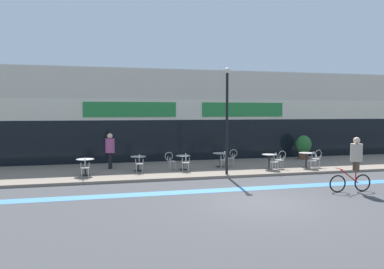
{
  "coord_description": "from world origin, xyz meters",
  "views": [
    {
      "loc": [
        -5.16,
        -11.32,
        3.02
      ],
      "look_at": [
        -0.76,
        6.23,
        1.89
      ],
      "focal_mm": 35.0,
      "sensor_mm": 36.0,
      "label": 1
    }
  ],
  "objects_px": {
    "cafe_chair_5_side": "(317,157)",
    "pedestrian_near_end": "(110,148)",
    "bistro_table_0": "(85,164)",
    "cafe_chair_2_side": "(171,160)",
    "cafe_chair_1_near": "(139,162)",
    "bistro_table_3": "(220,157)",
    "cafe_chair_3_side": "(232,157)",
    "lamp_post": "(227,113)",
    "bistro_table_2": "(183,159)",
    "cafe_chair_5_near": "(313,159)",
    "cafe_chair_4_near": "(275,160)",
    "bistro_table_1": "(138,160)",
    "bistro_table_4": "(269,159)",
    "cafe_chair_2_near": "(186,161)",
    "bistro_table_5": "(306,157)",
    "planter_pot": "(304,146)",
    "cafe_chair_3_near": "(224,158)",
    "cafe_chair_4_side": "(281,158)",
    "cyclist_0": "(355,160)",
    "cafe_chair_0_near": "(85,166)"
  },
  "relations": [
    {
      "from": "cafe_chair_5_side",
      "to": "pedestrian_near_end",
      "type": "relative_size",
      "value": 0.5
    },
    {
      "from": "bistro_table_0",
      "to": "cafe_chair_2_side",
      "type": "height_order",
      "value": "cafe_chair_2_side"
    },
    {
      "from": "cafe_chair_1_near",
      "to": "bistro_table_3",
      "type": "bearing_deg",
      "value": -71.61
    },
    {
      "from": "cafe_chair_3_side",
      "to": "lamp_post",
      "type": "relative_size",
      "value": 0.18
    },
    {
      "from": "bistro_table_2",
      "to": "cafe_chair_5_near",
      "type": "distance_m",
      "value": 6.46
    },
    {
      "from": "cafe_chair_4_near",
      "to": "pedestrian_near_end",
      "type": "relative_size",
      "value": 0.5
    },
    {
      "from": "bistro_table_1",
      "to": "cafe_chair_4_near",
      "type": "bearing_deg",
      "value": -14.16
    },
    {
      "from": "cafe_chair_1_near",
      "to": "bistro_table_4",
      "type": "bearing_deg",
      "value": -87.6
    },
    {
      "from": "bistro_table_2",
      "to": "cafe_chair_5_near",
      "type": "bearing_deg",
      "value": -13.63
    },
    {
      "from": "cafe_chair_3_side",
      "to": "cafe_chair_5_near",
      "type": "height_order",
      "value": "same"
    },
    {
      "from": "cafe_chair_2_near",
      "to": "cafe_chair_2_side",
      "type": "xyz_separation_m",
      "value": [
        -0.61,
        0.61,
        0.0
      ]
    },
    {
      "from": "bistro_table_5",
      "to": "cafe_chair_3_side",
      "type": "height_order",
      "value": "cafe_chair_3_side"
    },
    {
      "from": "cafe_chair_5_side",
      "to": "planter_pot",
      "type": "distance_m",
      "value": 3.37
    },
    {
      "from": "bistro_table_3",
      "to": "bistro_table_5",
      "type": "height_order",
      "value": "bistro_table_5"
    },
    {
      "from": "cafe_chair_3_near",
      "to": "lamp_post",
      "type": "xyz_separation_m",
      "value": [
        -0.44,
        -1.64,
        2.32
      ]
    },
    {
      "from": "cafe_chair_4_side",
      "to": "cafe_chair_5_near",
      "type": "xyz_separation_m",
      "value": [
        1.42,
        -0.66,
        0.0
      ]
    },
    {
      "from": "bistro_table_5",
      "to": "pedestrian_near_end",
      "type": "bearing_deg",
      "value": 167.94
    },
    {
      "from": "cafe_chair_2_side",
      "to": "cafe_chair_2_near",
      "type": "bearing_deg",
      "value": -53.22
    },
    {
      "from": "cyclist_0",
      "to": "cafe_chair_4_near",
      "type": "bearing_deg",
      "value": -73.37
    },
    {
      "from": "lamp_post",
      "to": "cafe_chair_3_side",
      "type": "bearing_deg",
      "value": 64.61
    },
    {
      "from": "bistro_table_2",
      "to": "cafe_chair_4_near",
      "type": "height_order",
      "value": "cafe_chair_4_near"
    },
    {
      "from": "bistro_table_1",
      "to": "cafe_chair_4_side",
      "type": "bearing_deg",
      "value": -8.03
    },
    {
      "from": "cafe_chair_3_near",
      "to": "cafe_chair_4_side",
      "type": "relative_size",
      "value": 1.0
    },
    {
      "from": "bistro_table_0",
      "to": "cafe_chair_4_near",
      "type": "height_order",
      "value": "cafe_chair_4_near"
    },
    {
      "from": "cafe_chair_0_near",
      "to": "pedestrian_near_end",
      "type": "xyz_separation_m",
      "value": [
        1.15,
        2.39,
        0.55
      ]
    },
    {
      "from": "bistro_table_0",
      "to": "planter_pot",
      "type": "relative_size",
      "value": 0.54
    },
    {
      "from": "bistro_table_2",
      "to": "cafe_chair_4_side",
      "type": "relative_size",
      "value": 0.79
    },
    {
      "from": "bistro_table_0",
      "to": "cafe_chair_2_side",
      "type": "distance_m",
      "value": 4.07
    },
    {
      "from": "bistro_table_2",
      "to": "planter_pot",
      "type": "xyz_separation_m",
      "value": [
        8.02,
        2.27,
        0.28
      ]
    },
    {
      "from": "bistro_table_5",
      "to": "cafe_chair_4_near",
      "type": "distance_m",
      "value": 2.14
    },
    {
      "from": "cyclist_0",
      "to": "bistro_table_4",
      "type": "bearing_deg",
      "value": -74.89
    },
    {
      "from": "cafe_chair_1_near",
      "to": "cafe_chair_4_side",
      "type": "bearing_deg",
      "value": -87.3
    },
    {
      "from": "bistro_table_5",
      "to": "cafe_chair_2_near",
      "type": "distance_m",
      "value": 6.31
    },
    {
      "from": "cafe_chair_1_near",
      "to": "pedestrian_near_end",
      "type": "height_order",
      "value": "pedestrian_near_end"
    },
    {
      "from": "bistro_table_2",
      "to": "cafe_chair_3_near",
      "type": "bearing_deg",
      "value": -3.95
    },
    {
      "from": "bistro_table_0",
      "to": "cafe_chair_4_near",
      "type": "xyz_separation_m",
      "value": [
        8.88,
        -0.92,
        -0.02
      ]
    },
    {
      "from": "planter_pot",
      "to": "lamp_post",
      "type": "relative_size",
      "value": 0.3
    },
    {
      "from": "bistro_table_0",
      "to": "cafe_chair_3_side",
      "type": "xyz_separation_m",
      "value": [
        7.39,
        1.04,
        -0.02
      ]
    },
    {
      "from": "cyclist_0",
      "to": "cafe_chair_3_side",
      "type": "bearing_deg",
      "value": -64.78
    },
    {
      "from": "cafe_chair_2_side",
      "to": "cafe_chair_0_near",
      "type": "bearing_deg",
      "value": -171.83
    },
    {
      "from": "bistro_table_3",
      "to": "pedestrian_near_end",
      "type": "height_order",
      "value": "pedestrian_near_end"
    },
    {
      "from": "bistro_table_4",
      "to": "lamp_post",
      "type": "relative_size",
      "value": 0.15
    },
    {
      "from": "bistro_table_1",
      "to": "cyclist_0",
      "type": "xyz_separation_m",
      "value": [
        7.43,
        -6.15,
        0.56
      ]
    },
    {
      "from": "bistro_table_1",
      "to": "bistro_table_2",
      "type": "bearing_deg",
      "value": -3.44
    },
    {
      "from": "cafe_chair_5_near",
      "to": "pedestrian_near_end",
      "type": "relative_size",
      "value": 0.5
    },
    {
      "from": "cyclist_0",
      "to": "pedestrian_near_end",
      "type": "relative_size",
      "value": 1.15
    },
    {
      "from": "bistro_table_3",
      "to": "cafe_chair_0_near",
      "type": "relative_size",
      "value": 0.87
    },
    {
      "from": "bistro_table_2",
      "to": "cafe_chair_5_near",
      "type": "xyz_separation_m",
      "value": [
        6.28,
        -1.52,
        0.01
      ]
    },
    {
      "from": "bistro_table_1",
      "to": "cafe_chair_1_near",
      "type": "distance_m",
      "value": 0.63
    },
    {
      "from": "bistro_table_0",
      "to": "bistro_table_1",
      "type": "bearing_deg",
      "value": 15.95
    }
  ]
}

